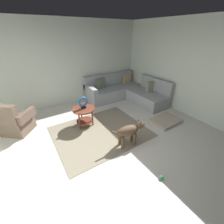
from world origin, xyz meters
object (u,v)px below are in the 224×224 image
Objects in this scene: sectional_couch at (126,92)px; torus_sculpture at (83,102)px; dog_bed_mat at (166,121)px; side_table at (84,112)px; armchair at (15,122)px; dog at (129,131)px; dog_toy_ball at (161,177)px.

sectional_couch is 2.25m from torus_sculpture.
sectional_couch is 2.81× the size of dog_bed_mat.
side_table is at bearing 91.79° from torus_sculpture.
armchair reaches higher than torus_sculpture.
dog is 11.89× the size of dog_toy_ball.
side_table reaches higher than dog_bed_mat.
dog_bed_mat is at bearing -28.63° from torus_sculpture.
dog_bed_mat is at bearing -90.36° from sectional_couch.
sectional_couch reaches higher than side_table.
torus_sculpture is 0.41× the size of dog_bed_mat.
armchair is 1.77m from torus_sculpture.
sectional_couch is 1.95m from dog_bed_mat.
side_table is at bearing 101.09° from dog_toy_ball.
dog_toy_ball is (-1.59, -1.20, -0.01)m from dog_bed_mat.
armchair is at bearing -123.06° from dog.
dog_bed_mat is (3.64, -1.76, -0.28)m from armchair.
dog is at bearing 85.79° from dog_toy_ball.
dog_bed_mat is at bearing 105.35° from dog.
torus_sculpture is (-2.05, -0.82, 0.42)m from sectional_couch.
sectional_couch is at bearing 89.64° from dog_bed_mat.
sectional_couch reaches higher than torus_sculpture.
torus_sculpture reaches higher than dog.
dog is (0.53, -1.28, -0.33)m from torus_sculpture.
armchair reaches higher than dog_toy_ball.
side_table is 2.39m from dog_toy_ball.
side_table is 2.36m from dog_bed_mat.
side_table reaches higher than dog_toy_ball.
torus_sculpture is at bearing -158.25° from sectional_couch.
dog reaches higher than side_table.
dog_toy_ball is (0.45, -2.32, -0.38)m from side_table.
dog reaches higher than dog_bed_mat.
dog_toy_ball is at bearing -15.94° from armchair.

